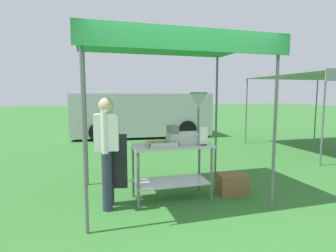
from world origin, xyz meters
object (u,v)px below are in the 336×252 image
at_px(menu_sign, 204,137).
at_px(neighbour_tent, 322,77).
at_px(van_silver, 141,114).
at_px(supply_crate, 232,184).
at_px(vendor, 108,147).
at_px(donut_cart, 172,159).
at_px(stall_canopy, 170,49).
at_px(donut_fryer, 189,125).
at_px(donut_tray, 162,145).

relative_size(menu_sign, neighbour_tent, 0.08).
xyz_separation_m(van_silver, neighbour_tent, (4.63, -4.16, 1.30)).
bearing_deg(neighbour_tent, supply_crate, -149.25).
bearing_deg(vendor, menu_sign, -4.23).
bearing_deg(donut_cart, stall_canopy, 90.00).
height_order(donut_cart, menu_sign, menu_sign).
relative_size(donut_cart, supply_crate, 2.46).
bearing_deg(vendor, neighbour_tent, 22.13).
xyz_separation_m(donut_fryer, van_silver, (0.48, 6.67, -0.30)).
bearing_deg(donut_fryer, donut_cart, -175.47).
bearing_deg(supply_crate, donut_fryer, 172.39).
height_order(donut_tray, van_silver, van_silver).
distance_m(donut_cart, neighbour_tent, 6.16).
xyz_separation_m(donut_cart, donut_tray, (-0.18, -0.08, 0.26)).
bearing_deg(stall_canopy, menu_sign, -31.01).
relative_size(donut_tray, menu_sign, 1.63).
distance_m(donut_cart, supply_crate, 1.14).
bearing_deg(van_silver, menu_sign, -92.58).
height_order(stall_canopy, donut_fryer, stall_canopy).
height_order(donut_cart, donut_tray, donut_tray).
xyz_separation_m(stall_canopy, vendor, (-0.98, -0.17, -1.45)).
relative_size(stall_canopy, supply_crate, 5.48).
height_order(donut_fryer, supply_crate, donut_fryer).
height_order(stall_canopy, menu_sign, stall_canopy).
xyz_separation_m(donut_tray, van_silver, (0.95, 6.77, -0.02)).
bearing_deg(neighbour_tent, stall_canopy, -155.82).
relative_size(stall_canopy, menu_sign, 9.86).
xyz_separation_m(supply_crate, van_silver, (-0.26, 6.76, 0.71)).
bearing_deg(donut_tray, vendor, 179.68).
xyz_separation_m(donut_cart, neighbour_tent, (5.40, 2.52, 1.53)).
height_order(donut_cart, vendor, vendor).
height_order(vendor, neighbour_tent, neighbour_tent).
bearing_deg(donut_tray, menu_sign, -9.07).
bearing_deg(van_silver, stall_canopy, -96.68).
xyz_separation_m(donut_tray, supply_crate, (1.21, 0.00, -0.73)).
distance_m(vendor, van_silver, 6.99).
bearing_deg(neighbour_tent, donut_cart, -154.96).
relative_size(donut_cart, van_silver, 0.23).
height_order(stall_canopy, donut_cart, stall_canopy).
xyz_separation_m(vendor, van_silver, (1.75, 6.76, -0.03)).
height_order(donut_tray, donut_fryer, donut_fryer).
relative_size(stall_canopy, van_silver, 0.52).
xyz_separation_m(donut_tray, vendor, (-0.80, 0.00, 0.00)).
distance_m(donut_tray, donut_fryer, 0.56).
height_order(menu_sign, supply_crate, menu_sign).
height_order(donut_tray, supply_crate, donut_tray).
relative_size(donut_fryer, menu_sign, 2.89).
distance_m(donut_fryer, vendor, 1.31).
height_order(vendor, van_silver, van_silver).
bearing_deg(stall_canopy, donut_cart, -90.00).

